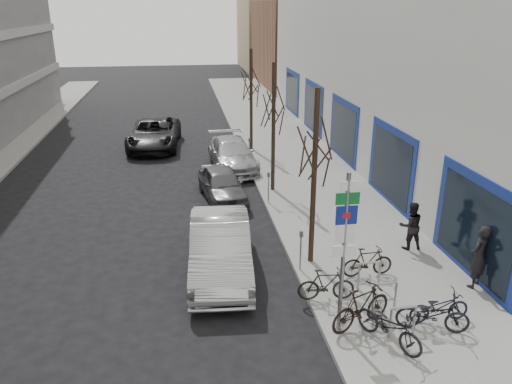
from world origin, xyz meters
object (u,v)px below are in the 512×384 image
object	(u,v)px
bike_far_curb	(433,311)
lane_car	(154,133)
bike_rack	(385,293)
pedestrian_far	(411,225)
bike_far_inner	(368,261)
bike_mid_inner	(326,284)
parked_car_back	(232,154)
parked_car_front	(220,248)
bike_near_right	(361,307)
bike_mid_curb	(439,304)
tree_mid	(274,98)
bike_near_left	(390,323)
meter_front	(301,247)
meter_back	(249,148)
tree_near	(316,137)
pedestrian_near	(479,257)
tree_far	(251,76)
meter_mid	(269,185)
highway_sign_pole	(344,245)
parked_car_mid	(222,184)

from	to	relation	value
bike_far_curb	lane_car	size ratio (longest dim) A/B	0.30
bike_rack	pedestrian_far	xyz separation A→B (m)	(2.18, 3.26, 0.31)
bike_rack	bike_far_inner	size ratio (longest dim) A/B	1.47
bike_rack	pedestrian_far	size ratio (longest dim) A/B	1.39
bike_mid_inner	parked_car_back	size ratio (longest dim) A/B	0.31
parked_car_back	lane_car	bearing A→B (deg)	127.56
bike_rack	parked_car_front	bearing A→B (deg)	144.48
bike_near_right	bike_mid_curb	distance (m)	2.01
parked_car_front	tree_mid	bearing A→B (deg)	70.79
bike_near_left	pedestrian_far	distance (m)	5.26
parked_car_front	lane_car	world-z (taller)	parked_car_front
meter_front	lane_car	bearing A→B (deg)	107.61
tree_mid	bike_near_left	distance (m)	11.26
meter_back	bike_far_inner	distance (m)	11.79
tree_near	pedestrian_far	xyz separation A→B (m)	(3.38, 0.36, -3.14)
bike_near_right	pedestrian_near	bearing A→B (deg)	-94.89
tree_near	pedestrian_near	size ratio (longest dim) A/B	2.96
tree_mid	pedestrian_near	world-z (taller)	tree_mid
tree_far	meter_mid	bearing A→B (deg)	-93.22
highway_sign_pole	lane_car	distance (m)	19.06
tree_mid	tree_far	bearing A→B (deg)	90.00
highway_sign_pole	pedestrian_far	world-z (taller)	highway_sign_pole
bike_near_left	bike_mid_curb	xyz separation A→B (m)	(1.58, 0.65, -0.08)
meter_mid	meter_back	size ratio (longest dim) A/B	1.00
parked_car_mid	pedestrian_far	bearing A→B (deg)	-52.62
bike_far_curb	highway_sign_pole	bearing A→B (deg)	98.95
highway_sign_pole	bike_near_right	world-z (taller)	highway_sign_pole
meter_back	bike_mid_inner	world-z (taller)	meter_back
pedestrian_far	bike_mid_inner	bearing A→B (deg)	37.30
bike_near_left	parked_car_front	xyz separation A→B (m)	(-3.58, 4.16, 0.12)
tree_near	bike_far_curb	bearing A→B (deg)	-62.53
bike_rack	bike_near_right	bearing A→B (deg)	-145.49
parked_car_front	lane_car	xyz separation A→B (m)	(-2.50, 14.82, -0.03)
parked_car_front	parked_car_mid	size ratio (longest dim) A/B	1.29
meter_mid	pedestrian_far	xyz separation A→B (m)	(3.83, -4.64, 0.05)
tree_mid	parked_car_front	bearing A→B (deg)	-113.16
highway_sign_pole	bike_far_inner	bearing A→B (deg)	55.92
parked_car_back	bike_mid_curb	bearing A→B (deg)	-78.07
bike_rack	bike_near_right	xyz separation A→B (m)	(-0.84, -0.58, 0.06)
tree_mid	bike_mid_inner	size ratio (longest dim) A/B	3.54
pedestrian_near	bike_far_inner	bearing A→B (deg)	-54.89
bike_near_right	parked_car_back	xyz separation A→B (m)	(-1.70, 13.67, 0.00)
parked_car_back	pedestrian_far	bearing A→B (deg)	-67.47
meter_mid	parked_car_mid	bearing A→B (deg)	149.74
tree_far	bike_mid_inner	bearing A→B (deg)	-90.57
bike_rack	bike_far_curb	size ratio (longest dim) A/B	1.30
meter_front	bike_far_inner	size ratio (longest dim) A/B	0.83
bike_near_right	bike_far_curb	distance (m)	1.71
tree_mid	bike_far_curb	world-z (taller)	tree_mid
tree_near	bike_far_inner	bearing A→B (deg)	-39.09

